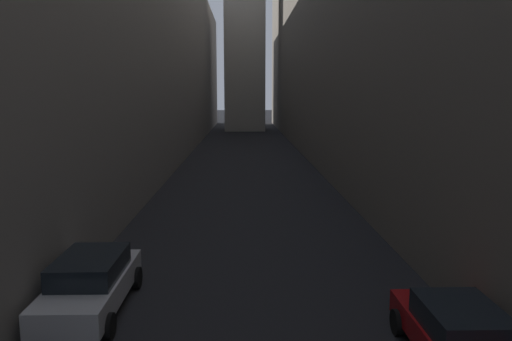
% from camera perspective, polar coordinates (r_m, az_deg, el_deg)
% --- Properties ---
extents(ground_plane, '(264.00, 264.00, 0.00)m').
position_cam_1_polar(ground_plane, '(42.23, -1.16, 1.09)').
color(ground_plane, black).
extents(building_block_left, '(11.57, 108.00, 19.60)m').
position_cam_1_polar(building_block_left, '(45.35, -16.06, 13.71)').
color(building_block_left, slate).
rests_on(building_block_left, ground).
extents(building_block_right, '(11.46, 108.00, 25.10)m').
position_cam_1_polar(building_block_right, '(45.77, 13.66, 17.22)').
color(building_block_right, '#60594F').
rests_on(building_block_right, ground).
extents(parked_car_left_third, '(1.99, 4.58, 1.57)m').
position_cam_1_polar(parked_car_left_third, '(14.16, -18.96, -12.41)').
color(parked_car_left_third, '#B7B7BC').
rests_on(parked_car_left_third, ground).
extents(parked_car_right_third, '(1.90, 4.36, 1.43)m').
position_cam_1_polar(parked_car_right_third, '(11.80, 22.93, -17.57)').
color(parked_car_right_third, maroon).
rests_on(parked_car_right_third, ground).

